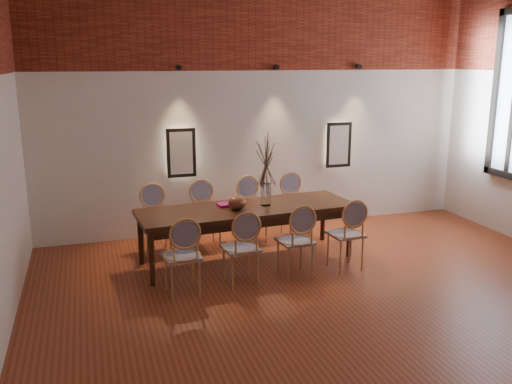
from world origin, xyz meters
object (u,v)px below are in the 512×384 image
object	(u,v)px
vase	(266,194)
book	(227,205)
chair_near_d	(346,234)
dining_table	(247,234)
chair_near_c	(295,241)
chair_far_c	(252,211)
bowl	(237,203)
chair_near_a	(182,256)
chair_near_b	(241,248)
chair_far_b	(206,216)
chair_far_d	(296,206)
chair_far_a	(156,221)

from	to	relation	value
vase	book	xyz separation A→B (m)	(-0.50, 0.13, -0.14)
chair_near_d	book	world-z (taller)	chair_near_d
dining_table	chair_near_c	distance (m)	0.83
chair_near_c	vase	size ratio (longest dim) A/B	3.13
chair_far_c	bowl	bearing A→B (deg)	56.99
dining_table	chair_near_a	size ratio (longest dim) A/B	3.07
dining_table	vase	bearing A→B (deg)	0.00
book	chair_near_d	bearing A→B (deg)	-30.95
chair_near_c	chair_near_d	bearing A→B (deg)	0.00
chair_far_c	book	distance (m)	0.87
chair_near_b	chair_near_c	bearing A→B (deg)	-0.00
vase	book	distance (m)	0.53
chair_far_b	book	xyz separation A→B (m)	(0.18, -0.57, 0.30)
chair_near_d	bowl	distance (m)	1.47
bowl	chair_near_a	bearing A→B (deg)	-139.20
chair_near_a	vase	xyz separation A→B (m)	(1.30, 0.84, 0.43)
chair_near_d	chair_far_d	world-z (taller)	same
chair_far_d	bowl	world-z (taller)	chair_far_d
chair_far_b	chair_far_c	xyz separation A→B (m)	(0.72, 0.05, 0.00)
vase	chair_far_d	bearing A→B (deg)	46.49
vase	bowl	xyz separation A→B (m)	(-0.42, -0.08, -0.06)
chair_far_b	book	bearing A→B (deg)	103.85
chair_far_c	chair_far_d	world-z (taller)	same
dining_table	chair_near_a	xyz separation A→B (m)	(-1.03, -0.82, 0.09)
chair_far_b	vase	xyz separation A→B (m)	(0.68, -0.70, 0.43)
chair_near_b	chair_near_c	world-z (taller)	same
chair_far_b	bowl	xyz separation A→B (m)	(0.26, -0.78, 0.37)
chair_near_a	chair_near_c	world-z (taller)	same
chair_far_b	vase	size ratio (longest dim) A/B	3.13
chair_near_c	bowl	distance (m)	0.94
chair_near_b	book	size ratio (longest dim) A/B	3.62
chair_near_b	vase	size ratio (longest dim) A/B	3.13
chair_far_c	book	bearing A→B (deg)	44.99
chair_near_c	chair_far_a	world-z (taller)	same
chair_near_b	chair_far_b	xyz separation A→B (m)	(-0.10, 1.48, 0.00)
chair_near_b	bowl	size ratio (longest dim) A/B	3.92
chair_near_b	chair_near_d	world-z (taller)	same
chair_far_d	vase	distance (m)	1.18
chair_near_b	chair_near_c	xyz separation A→B (m)	(0.72, 0.05, 0.00)
chair_near_a	book	xyz separation A→B (m)	(0.80, 0.97, 0.30)
chair_near_d	chair_far_c	xyz separation A→B (m)	(-0.82, 1.43, 0.00)
chair_near_c	book	bearing A→B (deg)	122.49
chair_near_a	chair_near_b	size ratio (longest dim) A/B	1.00
bowl	chair_near_c	bearing A→B (deg)	-49.38
chair_near_c	chair_near_d	distance (m)	0.72
bowl	book	size ratio (longest dim) A/B	0.92
chair_far_d	chair_near_c	bearing A→B (deg)	64.12
chair_near_c	bowl	xyz separation A→B (m)	(-0.56, 0.66, 0.37)
chair_far_a	book	distance (m)	1.08
dining_table	chair_near_d	size ratio (longest dim) A/B	3.07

